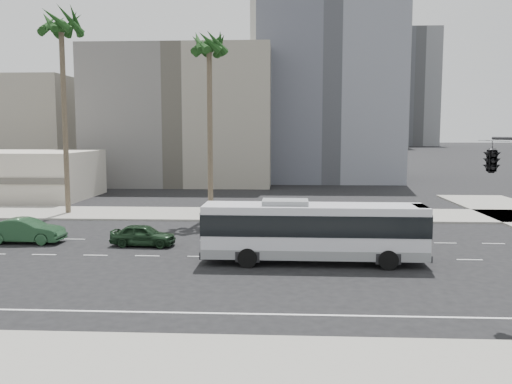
# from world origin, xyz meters

# --- Properties ---
(ground) EXTENTS (700.00, 700.00, 0.00)m
(ground) POSITION_xyz_m (0.00, 0.00, 0.00)
(ground) COLOR black
(ground) RESTS_ON ground
(sidewalk_north) EXTENTS (120.00, 7.00, 0.15)m
(sidewalk_north) POSITION_xyz_m (0.00, 15.50, 0.07)
(sidewalk_north) COLOR gray
(sidewalk_north) RESTS_ON ground
(midrise_beige_west) EXTENTS (24.00, 18.00, 18.00)m
(midrise_beige_west) POSITION_xyz_m (-12.00, 45.00, 9.00)
(midrise_beige_west) COLOR slate
(midrise_beige_west) RESTS_ON ground
(midrise_gray_center) EXTENTS (20.00, 20.00, 26.00)m
(midrise_gray_center) POSITION_xyz_m (8.00, 52.00, 13.00)
(midrise_gray_center) COLOR slate
(midrise_gray_center) RESTS_ON ground
(midrise_beige_far) EXTENTS (18.00, 16.00, 15.00)m
(midrise_beige_far) POSITION_xyz_m (-38.00, 50.00, 7.50)
(midrise_beige_far) COLOR slate
(midrise_beige_far) RESTS_ON ground
(civic_tower) EXTENTS (42.00, 42.00, 129.00)m
(civic_tower) POSITION_xyz_m (-2.00, 250.00, 38.83)
(civic_tower) COLOR beige
(civic_tower) RESTS_ON ground
(highrise_right) EXTENTS (26.00, 26.00, 70.00)m
(highrise_right) POSITION_xyz_m (45.00, 230.00, 35.00)
(highrise_right) COLOR #55585D
(highrise_right) RESTS_ON ground
(highrise_far) EXTENTS (22.00, 22.00, 60.00)m
(highrise_far) POSITION_xyz_m (70.00, 260.00, 30.00)
(highrise_far) COLOR #55585D
(highrise_far) RESTS_ON ground
(city_bus) EXTENTS (11.89, 2.91, 3.41)m
(city_bus) POSITION_xyz_m (3.34, -1.08, 1.79)
(city_bus) COLOR silver
(city_bus) RESTS_ON ground
(car_a) EXTENTS (1.88, 4.09, 1.36)m
(car_a) POSITION_xyz_m (-6.95, 2.73, 0.68)
(car_a) COLOR black
(car_a) RESTS_ON ground
(car_b) EXTENTS (1.74, 4.81, 1.58)m
(car_b) POSITION_xyz_m (-14.64, 3.24, 0.79)
(car_b) COLOR #204628
(car_b) RESTS_ON ground
(traffic_signal) EXTENTS (3.16, 4.40, 6.88)m
(traffic_signal) POSITION_xyz_m (9.83, -8.94, 5.74)
(traffic_signal) COLOR #262628
(traffic_signal) RESTS_ON ground
(palm_near) EXTENTS (4.45, 4.45, 14.99)m
(palm_near) POSITION_xyz_m (-4.31, 14.20, 13.58)
(palm_near) COLOR brown
(palm_near) RESTS_ON ground
(palm_mid) EXTENTS (5.54, 5.54, 17.11)m
(palm_mid) POSITION_xyz_m (-16.75, 15.16, 15.39)
(palm_mid) COLOR brown
(palm_mid) RESTS_ON ground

